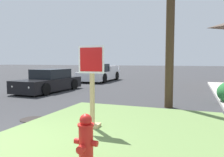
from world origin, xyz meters
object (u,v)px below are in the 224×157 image
object	(u,v)px
parked_sedan_black	(49,82)
pickup_truck_white	(100,74)
fire_hydrant	(86,142)
stop_sign	(92,89)
manhole_cover	(33,119)

from	to	relation	value
parked_sedan_black	pickup_truck_white	distance (m)	6.77
fire_hydrant	stop_sign	size ratio (longest dim) A/B	0.42
stop_sign	manhole_cover	bearing A→B (deg)	172.35
stop_sign	parked_sedan_black	distance (m)	7.69
stop_sign	parked_sedan_black	size ratio (longest dim) A/B	0.47
parked_sedan_black	pickup_truck_white	size ratio (longest dim) A/B	0.84
fire_hydrant	parked_sedan_black	world-z (taller)	parked_sedan_black
fire_hydrant	parked_sedan_black	bearing A→B (deg)	129.65
manhole_cover	pickup_truck_white	xyz separation A→B (m)	(-3.15, 12.01, 0.61)
manhole_cover	parked_sedan_black	size ratio (longest dim) A/B	0.16
stop_sign	fire_hydrant	bearing A→B (deg)	-66.95
parked_sedan_black	manhole_cover	bearing A→B (deg)	-57.97
pickup_truck_white	parked_sedan_black	bearing A→B (deg)	-91.08
fire_hydrant	pickup_truck_white	world-z (taller)	pickup_truck_white
manhole_cover	parked_sedan_black	world-z (taller)	parked_sedan_black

